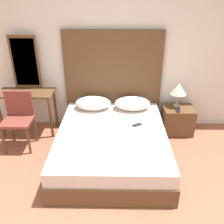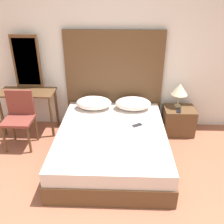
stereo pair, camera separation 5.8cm
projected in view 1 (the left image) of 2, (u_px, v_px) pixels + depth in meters
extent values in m
cube|color=white|center=(108.00, 50.00, 4.07)|extent=(10.00, 0.06, 2.70)
cube|color=brown|center=(112.00, 150.00, 3.68)|extent=(1.55, 1.92, 0.26)
cube|color=silver|center=(112.00, 137.00, 3.57)|extent=(1.52, 1.88, 0.19)
cube|color=brown|center=(113.00, 81.00, 4.23)|extent=(1.63, 0.05, 1.68)
ellipsoid|color=silver|center=(93.00, 103.00, 4.12)|extent=(0.59, 0.40, 0.20)
ellipsoid|color=silver|center=(132.00, 103.00, 4.11)|extent=(0.59, 0.40, 0.20)
cube|color=#232328|center=(137.00, 125.00, 3.67)|extent=(0.16, 0.14, 0.01)
cube|color=brown|center=(177.00, 120.00, 4.28)|extent=(0.51, 0.42, 0.46)
cylinder|color=tan|center=(176.00, 105.00, 4.25)|extent=(0.11, 0.11, 0.02)
cylinder|color=tan|center=(177.00, 99.00, 4.20)|extent=(0.02, 0.02, 0.20)
cone|color=beige|center=(179.00, 89.00, 4.11)|extent=(0.27, 0.27, 0.19)
cube|color=black|center=(178.00, 110.00, 4.08)|extent=(0.10, 0.16, 0.01)
cube|color=brown|center=(26.00, 93.00, 4.07)|extent=(0.90, 0.44, 0.02)
cylinder|color=brown|center=(1.00, 118.00, 4.09)|extent=(0.04, 0.04, 0.72)
cylinder|color=brown|center=(51.00, 118.00, 4.07)|extent=(0.04, 0.04, 0.72)
cylinder|color=brown|center=(9.00, 108.00, 4.41)|extent=(0.04, 0.04, 0.72)
cylinder|color=brown|center=(56.00, 108.00, 4.39)|extent=(0.04, 0.04, 0.72)
cube|color=brown|center=(25.00, 62.00, 4.04)|extent=(0.45, 0.03, 0.88)
cube|color=#B2BCC6|center=(25.00, 63.00, 4.03)|extent=(0.38, 0.01, 0.77)
cube|color=brown|center=(17.00, 121.00, 3.76)|extent=(0.44, 0.40, 0.04)
cube|color=brown|center=(19.00, 103.00, 3.82)|extent=(0.42, 0.04, 0.40)
cylinder|color=brown|center=(4.00, 141.00, 3.72)|extent=(0.04, 0.04, 0.44)
cylinder|color=brown|center=(29.00, 141.00, 3.72)|extent=(0.04, 0.04, 0.44)
cylinder|color=brown|center=(12.00, 129.00, 4.03)|extent=(0.04, 0.04, 0.44)
cylinder|color=brown|center=(35.00, 129.00, 4.02)|extent=(0.04, 0.04, 0.44)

